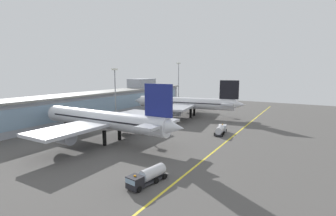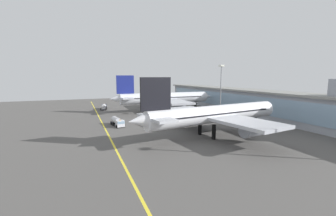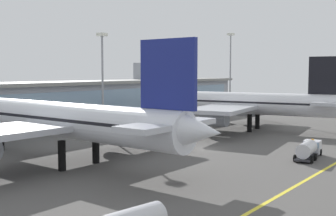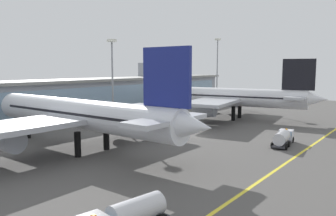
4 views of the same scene
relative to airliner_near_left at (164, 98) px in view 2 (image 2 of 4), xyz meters
name	(u,v)px [view 2 (image 2 of 4)]	position (x,y,z in m)	size (l,w,h in m)	color
ground_plane	(161,121)	(23.52, -10.41, -6.54)	(208.05, 208.05, 0.00)	#514F4C
taxiway_centreline_stripe	(103,125)	(23.52, -32.41, -6.53)	(166.44, 0.50, 0.01)	yellow
terminal_building	(253,101)	(25.47, 33.64, -0.38)	(151.61, 14.00, 16.69)	#9399A3
airliner_near_left	(164,98)	(0.00, 0.00, 0.00)	(44.85, 54.38, 17.93)	black
airliner_near_right	(215,115)	(50.46, -2.85, -0.26)	(42.13, 54.31, 17.23)	black
fuel_tanker_truck	(104,107)	(-17.54, -28.02, -5.03)	(9.32, 4.17, 2.90)	black
baggage_tug_near	(118,122)	(26.69, -27.77, -5.03)	(9.29, 3.99, 2.90)	black
apron_light_mast_west	(221,83)	(24.06, 16.93, 8.18)	(1.80, 1.80, 22.29)	gray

